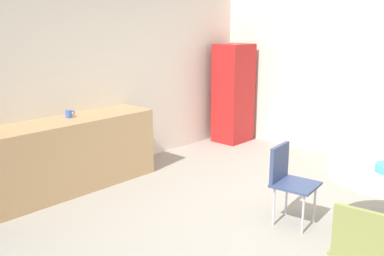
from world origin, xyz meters
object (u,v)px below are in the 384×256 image
Objects in this scene: chair_navy at (287,175)px; chair_olive at (362,245)px; locker_cabinet at (233,93)px; mug_white at (69,114)px.

chair_navy is 1.00× the size of chair_olive.
locker_cabinet reaches higher than mug_white.
chair_olive is 3.71m from mug_white.
chair_olive is 6.43× the size of mug_white.
chair_olive is at bearing -89.16° from mug_white.
locker_cabinet is at bearing 47.55° from chair_navy.
locker_cabinet is 13.18× the size of mug_white.
mug_white is (-3.12, 0.18, 0.10)m from locker_cabinet.
chair_navy and chair_olive have the same top height.
locker_cabinet is 2.05× the size of chair_olive.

